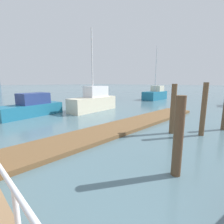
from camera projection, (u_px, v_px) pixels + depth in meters
ground_plane at (6, 111)px, 14.70m from camera, size 300.00×300.00×0.00m
floating_dock at (127, 125)px, 9.53m from camera, size 14.36×2.00×0.18m
dock_piling_0 at (178, 137)px, 4.40m from camera, size 0.26×0.26×2.25m
dock_piling_2 at (173, 109)px, 8.13m from camera, size 0.26×0.26×2.50m
dock_piling_3 at (204, 110)px, 7.78m from camera, size 0.24×0.24×2.58m
moored_boat_1 at (94, 101)px, 14.79m from camera, size 5.03×2.06×7.07m
moored_boat_2 at (155, 94)px, 24.28m from camera, size 4.46×2.07×7.61m
moored_boat_3 at (31, 107)px, 12.59m from camera, size 4.99×2.58×1.74m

